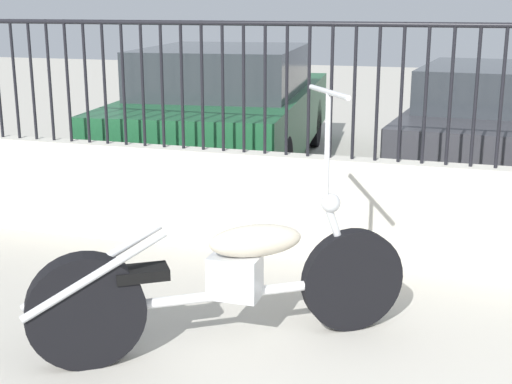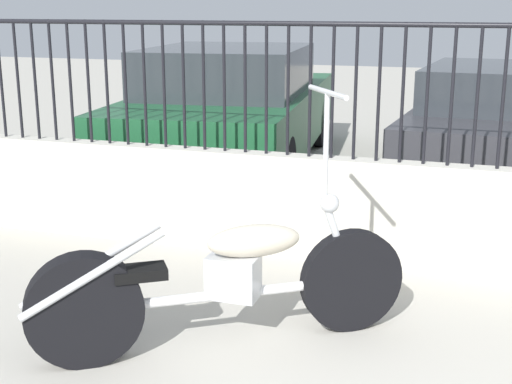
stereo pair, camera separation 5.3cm
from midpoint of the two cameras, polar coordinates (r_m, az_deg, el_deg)
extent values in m
cylinder|color=black|center=(6.34, -19.50, 8.53)|extent=(0.02, 0.02, 0.97)
cylinder|color=black|center=(6.24, -18.28, 8.55)|extent=(0.02, 0.02, 0.97)
cylinder|color=black|center=(6.14, -17.02, 8.56)|extent=(0.02, 0.02, 0.97)
cylinder|color=black|center=(6.05, -15.72, 8.57)|extent=(0.02, 0.02, 0.97)
cylinder|color=black|center=(5.96, -14.39, 8.57)|extent=(0.02, 0.02, 0.97)
cylinder|color=black|center=(5.88, -13.01, 8.57)|extent=(0.02, 0.02, 0.97)
cylinder|color=black|center=(5.79, -11.59, 8.56)|extent=(0.02, 0.02, 0.97)
cylinder|color=black|center=(5.71, -10.14, 8.55)|extent=(0.02, 0.02, 0.97)
cylinder|color=black|center=(5.64, -8.64, 8.53)|extent=(0.02, 0.02, 0.97)
cylinder|color=black|center=(5.57, -7.10, 8.50)|extent=(0.02, 0.02, 0.97)
cylinder|color=black|center=(5.50, -5.53, 8.47)|extent=(0.02, 0.02, 0.97)
cylinder|color=black|center=(5.44, -3.92, 8.43)|extent=(0.02, 0.02, 0.97)
cylinder|color=black|center=(5.38, -2.27, 8.38)|extent=(0.02, 0.02, 0.97)
cylinder|color=black|center=(5.32, -0.59, 8.33)|extent=(0.02, 0.02, 0.97)
cylinder|color=black|center=(5.28, 1.13, 8.26)|extent=(0.02, 0.02, 0.97)
cylinder|color=black|center=(5.23, 2.87, 8.19)|extent=(0.02, 0.02, 0.97)
cylinder|color=black|center=(5.19, 4.65, 8.11)|extent=(0.02, 0.02, 0.97)
cylinder|color=black|center=(5.15, 6.44, 8.02)|extent=(0.02, 0.02, 0.97)
cylinder|color=black|center=(5.12, 8.27, 7.92)|extent=(0.02, 0.02, 0.97)
cylinder|color=black|center=(5.10, 10.11, 7.81)|extent=(0.02, 0.02, 0.97)
cylinder|color=black|center=(5.08, 11.96, 7.69)|extent=(0.02, 0.02, 0.97)
cylinder|color=black|center=(5.07, 13.83, 7.57)|extent=(0.02, 0.02, 0.97)
cylinder|color=black|center=(5.06, 15.70, 7.43)|extent=(0.02, 0.02, 0.97)
cylinder|color=black|center=(5.05, 17.58, 7.29)|extent=(0.02, 0.02, 0.97)
cylinder|color=black|center=(5.05, 19.46, 7.14)|extent=(0.02, 0.02, 0.97)
cylinder|color=black|center=(4.23, 8.00, -7.02)|extent=(0.56, 0.41, 0.61)
cylinder|color=black|center=(3.91, -13.19, -9.19)|extent=(0.60, 0.46, 0.63)
cylinder|color=silver|center=(4.00, -2.13, -8.20)|extent=(1.19, 0.83, 0.06)
cube|color=silver|center=(3.97, -1.44, -6.80)|extent=(0.28, 0.18, 0.24)
ellipsoid|color=beige|center=(3.93, 0.23, -3.92)|extent=(0.55, 0.46, 0.18)
cube|color=black|center=(3.86, -8.87, -6.38)|extent=(0.32, 0.29, 0.06)
cylinder|color=silver|center=(4.11, 6.98, -3.93)|extent=(0.21, 0.16, 0.51)
sphere|color=silver|center=(4.02, 6.29, -0.91)|extent=(0.11, 0.11, 0.11)
cylinder|color=silver|center=(3.93, 6.01, 3.58)|extent=(0.03, 0.03, 0.60)
cylinder|color=silver|center=(3.89, 6.14, 7.95)|extent=(0.31, 0.45, 0.03)
cylinder|color=silver|center=(3.76, -12.56, -6.49)|extent=(0.66, 0.46, 0.43)
cylinder|color=silver|center=(3.89, -12.70, -5.76)|extent=(0.66, 0.46, 0.43)
cylinder|color=black|center=(9.99, -4.58, 5.86)|extent=(0.18, 0.65, 0.64)
cylinder|color=black|center=(9.66, 5.29, 5.54)|extent=(0.18, 0.65, 0.64)
cylinder|color=black|center=(7.37, -10.67, 2.42)|extent=(0.18, 0.65, 0.64)
cylinder|color=black|center=(6.91, 2.63, 1.85)|extent=(0.18, 0.65, 0.64)
cube|color=#1E5933|center=(8.39, -1.64, 5.91)|extent=(2.32, 4.74, 0.66)
cube|color=#2D3338|center=(8.10, -2.04, 9.74)|extent=(1.88, 2.36, 0.50)
cylinder|color=black|center=(9.30, 14.81, 4.74)|extent=(0.16, 0.65, 0.64)
cylinder|color=black|center=(6.91, 11.99, 1.54)|extent=(0.16, 0.65, 0.64)
cube|color=#38383D|center=(7.98, 19.69, 4.41)|extent=(2.09, 4.10, 0.61)
cube|color=#2D3338|center=(7.72, 19.94, 7.92)|extent=(1.75, 2.02, 0.41)
camera|label=1|loc=(0.03, -89.67, 0.09)|focal=50.00mm
camera|label=2|loc=(0.03, 90.33, -0.09)|focal=50.00mm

